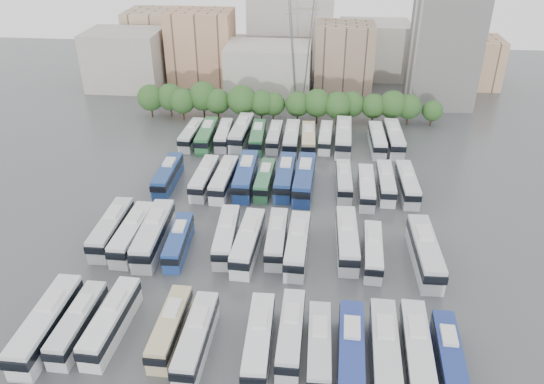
# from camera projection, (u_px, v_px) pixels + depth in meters

# --- Properties ---
(ground) EXTENTS (220.00, 220.00, 0.00)m
(ground) POSITION_uv_depth(u_px,v_px,m) (267.00, 228.00, 77.97)
(ground) COLOR #424447
(ground) RESTS_ON ground
(tree_line) EXTENTS (65.25, 7.80, 8.04)m
(tree_line) POSITION_uv_depth(u_px,v_px,m) (278.00, 102.00, 112.56)
(tree_line) COLOR black
(tree_line) RESTS_ON ground
(city_buildings) EXTENTS (102.00, 35.00, 20.00)m
(city_buildings) POSITION_uv_depth(u_px,v_px,m) (268.00, 49.00, 137.11)
(city_buildings) COLOR #9E998E
(city_buildings) RESTS_ON ground
(apartment_tower) EXTENTS (14.00, 14.00, 26.00)m
(apartment_tower) POSITION_uv_depth(u_px,v_px,m) (444.00, 47.00, 119.02)
(apartment_tower) COLOR silver
(apartment_tower) RESTS_ON ground
(electricity_pylon) EXTENTS (9.00, 6.91, 33.83)m
(electricity_pylon) POSITION_uv_depth(u_px,v_px,m) (301.00, 26.00, 112.04)
(electricity_pylon) COLOR slate
(electricity_pylon) RESTS_ON ground
(bus_r0_s0) EXTENTS (2.96, 13.22, 4.14)m
(bus_r0_s0) POSITION_uv_depth(u_px,v_px,m) (47.00, 323.00, 57.70)
(bus_r0_s0) COLOR silver
(bus_r0_s0) RESTS_ON ground
(bus_r0_s1) EXTENTS (2.74, 11.31, 3.53)m
(bus_r0_s1) POSITION_uv_depth(u_px,v_px,m) (78.00, 323.00, 58.22)
(bus_r0_s1) COLOR silver
(bus_r0_s1) RESTS_ON ground
(bus_r0_s2) EXTENTS (3.18, 12.05, 3.75)m
(bus_r0_s2) POSITION_uv_depth(u_px,v_px,m) (111.00, 321.00, 58.32)
(bus_r0_s2) COLOR white
(bus_r0_s2) RESTS_ON ground
(bus_r0_s4) EXTENTS (2.58, 11.04, 3.45)m
(bus_r0_s4) POSITION_uv_depth(u_px,v_px,m) (170.00, 327.00, 57.72)
(bus_r0_s4) COLOR #C5B387
(bus_r0_s4) RESTS_ON ground
(bus_r0_s5) EXTENTS (2.80, 11.79, 3.69)m
(bus_r0_s5) POSITION_uv_depth(u_px,v_px,m) (197.00, 338.00, 56.14)
(bus_r0_s5) COLOR silver
(bus_r0_s5) RESTS_ON ground
(bus_r0_s7) EXTENTS (2.88, 11.95, 3.73)m
(bus_r0_s7) POSITION_uv_depth(u_px,v_px,m) (259.00, 340.00, 55.81)
(bus_r0_s7) COLOR white
(bus_r0_s7) RESTS_ON ground
(bus_r0_s8) EXTENTS (2.59, 11.42, 3.58)m
(bus_r0_s8) POSITION_uv_depth(u_px,v_px,m) (291.00, 333.00, 56.79)
(bus_r0_s8) COLOR silver
(bus_r0_s8) RESTS_ON ground
(bus_r0_s9) EXTENTS (2.56, 11.21, 3.51)m
(bus_r0_s9) POSITION_uv_depth(u_px,v_px,m) (319.00, 347.00, 55.10)
(bus_r0_s9) COLOR silver
(bus_r0_s9) RESTS_ON ground
(bus_r0_s10) EXTENTS (3.03, 12.21, 3.81)m
(bus_r0_s10) POSITION_uv_depth(u_px,v_px,m) (351.00, 350.00, 54.53)
(bus_r0_s10) COLOR navy
(bus_r0_s10) RESTS_ON ground
(bus_r0_s11) EXTENTS (3.15, 12.73, 3.97)m
(bus_r0_s11) POSITION_uv_depth(u_px,v_px,m) (384.00, 351.00, 54.36)
(bus_r0_s11) COLOR silver
(bus_r0_s11) RESTS_ON ground
(bus_r0_s12) EXTENTS (3.12, 12.22, 3.81)m
(bus_r0_s12) POSITION_uv_depth(u_px,v_px,m) (416.00, 349.00, 54.66)
(bus_r0_s12) COLOR silver
(bus_r0_s12) RESTS_ON ground
(bus_r0_s13) EXTENTS (2.89, 11.10, 3.45)m
(bus_r0_s13) POSITION_uv_depth(u_px,v_px,m) (449.00, 356.00, 54.03)
(bus_r0_s13) COLOR navy
(bus_r0_s13) RESTS_ON ground
(bus_r1_s0) EXTENTS (2.82, 12.42, 3.89)m
(bus_r1_s0) POSITION_uv_depth(u_px,v_px,m) (112.00, 228.00, 74.46)
(bus_r1_s0) COLOR silver
(bus_r1_s0) RESTS_ON ground
(bus_r1_s1) EXTENTS (2.93, 12.41, 3.88)m
(bus_r1_s1) POSITION_uv_depth(u_px,v_px,m) (133.00, 233.00, 73.37)
(bus_r1_s1) COLOR silver
(bus_r1_s1) RESTS_ON ground
(bus_r1_s2) EXTENTS (3.28, 13.52, 4.22)m
(bus_r1_s2) POSITION_uv_depth(u_px,v_px,m) (154.00, 234.00, 72.89)
(bus_r1_s2) COLOR silver
(bus_r1_s2) RESTS_ON ground
(bus_r1_s3) EXTENTS (2.87, 10.93, 3.40)m
(bus_r1_s3) POSITION_uv_depth(u_px,v_px,m) (179.00, 241.00, 72.07)
(bus_r1_s3) COLOR navy
(bus_r1_s3) RESTS_ON ground
(bus_r1_s5) EXTENTS (3.18, 12.01, 3.73)m
(bus_r1_s5) POSITION_uv_depth(u_px,v_px,m) (226.00, 235.00, 72.95)
(bus_r1_s5) COLOR silver
(bus_r1_s5) RESTS_ON ground
(bus_r1_s6) EXTENTS (3.39, 12.72, 3.95)m
(bus_r1_s6) POSITION_uv_depth(u_px,v_px,m) (248.00, 241.00, 71.50)
(bus_r1_s6) COLOR silver
(bus_r1_s6) RESTS_ON ground
(bus_r1_s7) EXTENTS (2.61, 11.42, 3.58)m
(bus_r1_s7) POSITION_uv_depth(u_px,v_px,m) (277.00, 238.00, 72.64)
(bus_r1_s7) COLOR silver
(bus_r1_s7) RESTS_ON ground
(bus_r1_s8) EXTENTS (3.05, 12.47, 3.89)m
(bus_r1_s8) POSITION_uv_depth(u_px,v_px,m) (297.00, 244.00, 70.99)
(bus_r1_s8) COLOR silver
(bus_r1_s8) RESTS_ON ground
(bus_r1_s10) EXTENTS (3.03, 12.58, 3.93)m
(bus_r1_s10) POSITION_uv_depth(u_px,v_px,m) (347.00, 239.00, 72.04)
(bus_r1_s10) COLOR silver
(bus_r1_s10) RESTS_ON ground
(bus_r1_s11) EXTENTS (2.87, 10.99, 3.42)m
(bus_r1_s11) POSITION_uv_depth(u_px,v_px,m) (373.00, 251.00, 70.13)
(bus_r1_s11) COLOR white
(bus_r1_s11) RESTS_ON ground
(bus_r1_s13) EXTENTS (3.27, 13.42, 4.19)m
(bus_r1_s13) POSITION_uv_depth(u_px,v_px,m) (425.00, 251.00, 69.29)
(bus_r1_s13) COLOR silver
(bus_r1_s13) RESTS_ON ground
(bus_r2_s1) EXTENTS (2.73, 11.96, 3.74)m
(bus_r2_s1) POSITION_uv_depth(u_px,v_px,m) (168.00, 175.00, 88.75)
(bus_r2_s1) COLOR navy
(bus_r2_s1) RESTS_ON ground
(bus_r2_s3) EXTENTS (2.98, 11.85, 3.69)m
(bus_r2_s3) POSITION_uv_depth(u_px,v_px,m) (204.00, 177.00, 87.99)
(bus_r2_s3) COLOR silver
(bus_r2_s3) RESTS_ON ground
(bus_r2_s4) EXTENTS (3.18, 12.19, 3.79)m
(bus_r2_s4) POSITION_uv_depth(u_px,v_px,m) (224.00, 179.00, 87.51)
(bus_r2_s4) COLOR silver
(bus_r2_s4) RESTS_ON ground
(bus_r2_s5) EXTENTS (3.04, 13.27, 4.15)m
(bus_r2_s5) POSITION_uv_depth(u_px,v_px,m) (246.00, 175.00, 88.21)
(bus_r2_s5) COLOR navy
(bus_r2_s5) RESTS_ON ground
(bus_r2_s6) EXTENTS (2.67, 11.01, 3.44)m
(bus_r2_s6) POSITION_uv_depth(u_px,v_px,m) (265.00, 179.00, 87.66)
(bus_r2_s6) COLOR #307045
(bus_r2_s6) RESTS_ON ground
(bus_r2_s7) EXTENTS (2.94, 12.66, 3.96)m
(bus_r2_s7) POSITION_uv_depth(u_px,v_px,m) (285.00, 176.00, 88.10)
(bus_r2_s7) COLOR navy
(bus_r2_s7) RESTS_ON ground
(bus_r2_s8) EXTENTS (3.46, 13.61, 4.24)m
(bus_r2_s8) POSITION_uv_depth(u_px,v_px,m) (304.00, 178.00, 87.15)
(bus_r2_s8) COLOR navy
(bus_r2_s8) RESTS_ON ground
(bus_r2_s10) EXTENTS (2.58, 11.01, 3.44)m
(bus_r2_s10) POSITION_uv_depth(u_px,v_px,m) (344.00, 181.00, 87.28)
(bus_r2_s10) COLOR silver
(bus_r2_s10) RESTS_ON ground
(bus_r2_s11) EXTENTS (2.69, 11.40, 3.56)m
(bus_r2_s11) POSITION_uv_depth(u_px,v_px,m) (366.00, 187.00, 85.29)
(bus_r2_s11) COLOR silver
(bus_r2_s11) RESTS_ON ground
(bus_r2_s12) EXTENTS (2.55, 11.40, 3.57)m
(bus_r2_s12) POSITION_uv_depth(u_px,v_px,m) (386.00, 182.00, 86.69)
(bus_r2_s12) COLOR silver
(bus_r2_s12) RESTS_ON ground
(bus_r2_s13) EXTENTS (2.91, 11.91, 3.71)m
(bus_r2_s13) POSITION_uv_depth(u_px,v_px,m) (407.00, 183.00, 86.14)
(bus_r2_s13) COLOR silver
(bus_r2_s13) RESTS_ON ground
(bus_r3_s1) EXTENTS (2.96, 11.32, 3.52)m
(bus_r3_s1) POSITION_uv_depth(u_px,v_px,m) (192.00, 134.00, 104.00)
(bus_r3_s1) COLOR silver
(bus_r3_s1) RESTS_ON ground
(bus_r3_s2) EXTENTS (2.92, 12.29, 3.84)m
(bus_r3_s2) POSITION_uv_depth(u_px,v_px,m) (207.00, 135.00, 103.32)
(bus_r3_s2) COLOR #30703D
(bus_r3_s2) RESTS_ON ground
(bus_r3_s3) EXTENTS (2.83, 11.16, 3.48)m
(bus_r3_s3) POSITION_uv_depth(u_px,v_px,m) (224.00, 135.00, 103.99)
(bus_r3_s3) COLOR silver
(bus_r3_s3) RESTS_ON ground
(bus_r3_s4) EXTENTS (3.45, 13.14, 4.09)m
(bus_r3_s4) POSITION_uv_depth(u_px,v_px,m) (241.00, 132.00, 104.45)
(bus_r3_s4) COLOR silver
(bus_r3_s4) RESTS_ON ground
(bus_r3_s5) EXTENTS (3.00, 11.78, 3.67)m
(bus_r3_s5) POSITION_uv_depth(u_px,v_px,m) (258.00, 137.00, 102.84)
(bus_r3_s5) COLOR #2D693C
(bus_r3_s5) RESTS_ON ground
(bus_r3_s6) EXTENTS (2.47, 10.89, 3.41)m
(bus_r3_s6) POSITION_uv_depth(u_px,v_px,m) (275.00, 136.00, 103.29)
(bus_r3_s6) COLOR silver
(bus_r3_s6) RESTS_ON ground
(bus_r3_s7) EXTENTS (2.70, 12.31, 3.86)m
(bus_r3_s7) POSITION_uv_depth(u_px,v_px,m) (292.00, 138.00, 102.06)
(bus_r3_s7) COLOR silver
(bus_r3_s7) RESTS_ON ground
(bus_r3_s8) EXTENTS (2.98, 11.89, 3.70)m
(bus_r3_s8) POSITION_uv_depth(u_px,v_px,m) (308.00, 139.00, 101.77)
(bus_r3_s8) COLOR #CABA8B
(bus_r3_s8) RESTS_ON ground
(bus_r3_s9) EXTENTS (2.82, 11.04, 3.44)m
(bus_r3_s9) POSITION_uv_depth(u_px,v_px,m) (326.00, 137.00, 103.03)
(bus_r3_s9) COLOR silver
(bus_r3_s9) RESTS_ON ground
(bus_r3_s10) EXTENTS (3.42, 13.74, 4.28)m
(bus_r3_s10) POSITION_uv_depth(u_px,v_px,m) (343.00, 137.00, 102.15)
(bus_r3_s10) COLOR silver
(bus_r3_s10) RESTS_ON ground
(bus_r3_s12) EXTENTS (2.88, 12.00, 3.75)m
(bus_r3_s12) POSITION_uv_depth(u_px,v_px,m) (377.00, 139.00, 101.62)
(bus_r3_s12) COLOR silver
(bus_r3_s12) RESTS_ON ground
(bus_r3_s13) EXTENTS (3.06, 12.86, 4.02)m
(bus_r3_s13) POSITION_uv_depth(u_px,v_px,m) (394.00, 138.00, 101.87)
(bus_r3_s13) COLOR silver
(bus_r3_s13) RESTS_ON ground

